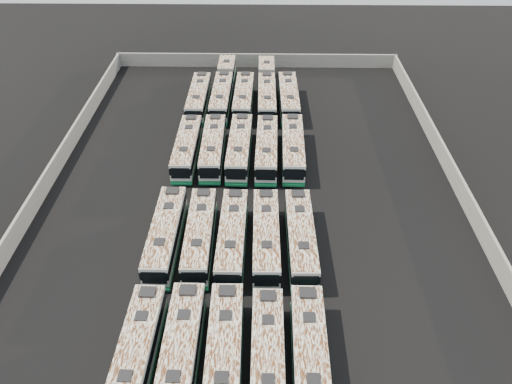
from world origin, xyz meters
The scene contains 22 objects.
ground centered at (0.00, 0.00, 0.00)m, with size 140.00×140.00×0.00m, color black.
perimeter_wall centered at (0.00, 0.00, 1.10)m, with size 45.20×73.20×2.20m.
bus_front_far_left centered at (-7.81, -19.60, 1.65)m, with size 2.63×11.48×3.22m.
bus_front_left centered at (-4.62, -19.56, 1.69)m, with size 2.54×11.76×3.31m.
bus_front_center centered at (-1.45, -19.60, 1.70)m, with size 2.64×11.80×3.32m.
bus_front_right centered at (1.68, -19.73, 1.63)m, with size 2.41×11.29×3.18m.
bus_front_far_right centered at (4.71, -19.65, 1.68)m, with size 2.62×11.73×3.30m.
bus_midfront_far_left centered at (-7.79, -6.54, 1.66)m, with size 2.50×11.57×3.26m.
bus_midfront_left centered at (-4.59, -6.57, 1.62)m, with size 2.55×11.32×3.18m.
bus_midfront_center centered at (-1.56, -6.74, 1.64)m, with size 2.58×11.44×3.21m.
bus_midfront_right centered at (1.57, -6.72, 1.64)m, with size 2.52×11.43×3.21m.
bus_midfront_far_right centered at (4.76, -6.78, 1.66)m, with size 2.61×11.55×3.24m.
bus_midback_far_left centered at (-7.73, 8.68, 1.63)m, with size 2.41×11.35×3.20m.
bus_midback_left centered at (-4.68, 8.78, 1.65)m, with size 2.57×11.50×3.23m.
bus_midback_center centered at (-1.55, 8.70, 1.69)m, with size 2.78×11.77×3.30m.
bus_midback_right centered at (1.63, 8.59, 1.66)m, with size 2.68×11.59×3.25m.
bus_midback_far_right centered at (4.70, 8.75, 1.69)m, with size 2.71×11.77×3.30m.
bus_back_far_left centered at (-7.76, 21.65, 1.64)m, with size 2.44×11.36×3.20m.
bus_back_left centered at (-4.57, 24.84, 1.66)m, with size 2.71×17.94×3.25m.
bus_back_center centered at (-1.54, 21.74, 1.65)m, with size 2.66×11.50×3.22m.
bus_back_right centered at (1.66, 24.70, 1.64)m, with size 2.51×17.73×3.21m.
bus_back_far_right centered at (4.69, 21.73, 1.67)m, with size 2.62×11.66×3.28m.
Camera 1 is at (1.18, -40.99, 32.83)m, focal length 35.00 mm.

